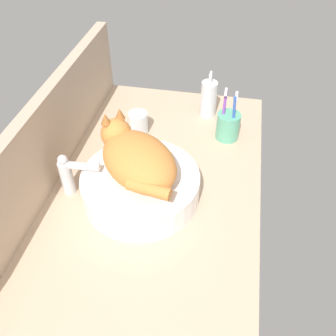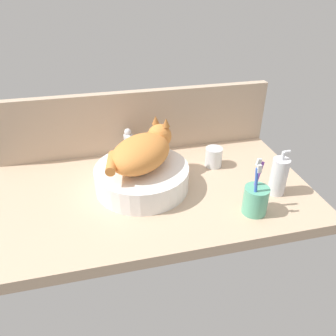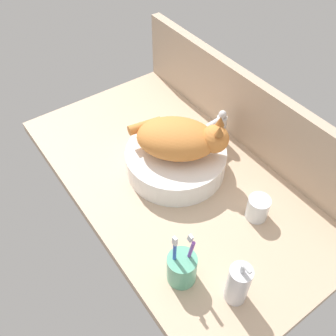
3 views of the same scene
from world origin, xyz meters
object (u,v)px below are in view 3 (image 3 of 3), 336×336
Objects in this scene: cat at (181,138)px; faucet at (219,127)px; toothbrush_cup at (182,268)px; soap_dispenser at (238,284)px; water_glass at (257,209)px; sink_basin at (176,160)px.

faucet is at bearing 98.01° from cat.
toothbrush_cup is (34.32, -41.79, -2.40)cm from faucet.
cat is 40.18cm from toothbrush_cup.
cat is at bearing 161.10° from soap_dispenser.
cat reaches higher than water_glass.
water_glass is (-15.01, 22.27, -3.44)cm from soap_dispenser.
cat is at bearing 49.19° from sink_basin.
toothbrush_cup is at bearing -50.61° from faucet.
faucet is 1.77× the size of water_glass.
toothbrush_cup is at bearing -146.81° from soap_dispenser.
faucet is at bearing 159.87° from water_glass.
faucet is (-2.65, 18.80, -6.70)cm from cat.
cat reaches higher than faucet.
faucet is 33.79cm from water_glass.
sink_basin is 4.29× the size of water_glass.
cat reaches higher than soap_dispenser.
sink_basin is at bearing -130.81° from cat.
cat is at bearing -165.89° from water_glass.
sink_basin is 20.16cm from faucet.
sink_basin is 1.11× the size of cat.
faucet is 0.82× the size of soap_dispenser.
water_glass is (28.86, 7.25, -10.67)cm from cat.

